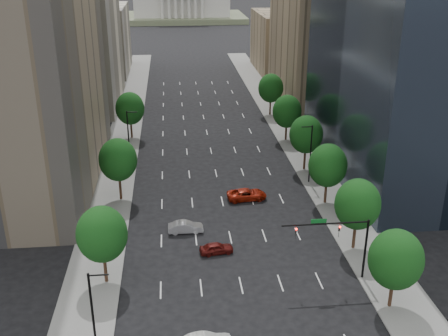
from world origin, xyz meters
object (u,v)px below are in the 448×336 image
object	(u,v)px
capitol	(181,2)
car_silver	(186,227)
car_maroon	(216,248)
car_red_far	(247,194)
traffic_signal	(344,237)

from	to	relation	value
capitol	car_silver	distance (m)	208.10
car_maroon	car_silver	distance (m)	6.22
capitol	car_red_far	distance (m)	199.62
car_silver	car_red_far	bearing A→B (deg)	-46.76
traffic_signal	capitol	xyz separation A→B (m)	(-10.53, 219.71, 3.40)
car_maroon	car_red_far	xyz separation A→B (m)	(5.46, 13.70, 0.10)
capitol	car_silver	bearing A→B (deg)	-91.47
capitol	car_silver	xyz separation A→B (m)	(-5.34, -207.89, -7.86)
car_maroon	car_silver	size ratio (longest dim) A/B	0.90
car_maroon	car_red_far	bearing A→B (deg)	-29.40
traffic_signal	car_silver	bearing A→B (deg)	143.30
capitol	car_silver	world-z (taller)	capitol
car_silver	car_red_far	world-z (taller)	car_red_far
car_red_far	car_maroon	bearing A→B (deg)	153.42
car_maroon	car_silver	world-z (taller)	car_silver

